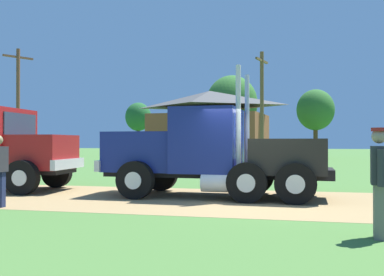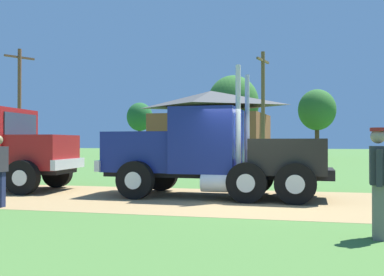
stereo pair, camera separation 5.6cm
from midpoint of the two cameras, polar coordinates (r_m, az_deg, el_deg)
The scene contains 11 objects.
ground_plane at distance 12.33m, azimuth 7.61°, elevation -7.99°, with size 200.00×200.00×0.00m, color #487433.
dirt_track at distance 12.33m, azimuth 7.61°, elevation -7.97°, with size 120.00×5.64×0.01m, color #A18353.
truck_foreground_white at distance 13.18m, azimuth 2.71°, elevation -2.01°, with size 6.72×2.78×3.69m.
visitor_walking_mid at distance 8.05m, azimuth 22.80°, elevation -4.66°, with size 0.30×0.62×1.84m.
visitor_far_side at distance 16.34m, azimuth 15.16°, elevation -3.15°, with size 0.42×0.51×1.61m.
shed_building at distance 39.01m, azimuth 2.47°, elevation 1.42°, with size 10.40×8.09×6.08m.
utility_pole_near at distance 34.33m, azimuth -21.07°, elevation 4.16°, with size 1.25×1.96×8.28m.
utility_pole_far at distance 30.91m, azimuth 9.08°, elevation 4.17°, with size 0.71×2.16×7.78m.
tree_left at distance 56.74m, azimuth -6.64°, elevation 2.64°, with size 3.25×3.25×6.59m.
tree_mid at distance 43.86m, azimuth 5.27°, elevation 4.35°, with size 5.02×5.02×8.12m.
tree_right at distance 47.00m, azimuth 15.66°, elevation 3.44°, with size 3.77×3.77×6.95m.
Camera 2 is at (1.24, -12.16, 1.60)m, focal length 41.89 mm.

